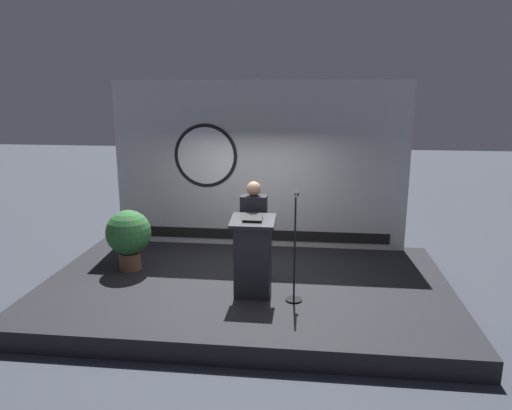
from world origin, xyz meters
The scene contains 7 objects.
ground_plane centered at (0.00, 0.00, 0.00)m, with size 40.00×40.00×0.00m, color #383D47.
stage_platform centered at (0.00, 0.00, 0.15)m, with size 6.40×4.00×0.30m, color black.
banner_display centered at (-0.03, 1.85, 1.86)m, with size 5.55×0.12×3.14m.
podium centered at (0.17, -0.50, 0.89)m, with size 0.64×0.50×1.21m.
speaker_person centered at (0.13, -0.02, 1.13)m, with size 0.40×0.26×1.62m.
microphone_stand centered at (0.79, -0.59, 0.85)m, with size 0.24×0.57×1.54m.
potted_plant centered at (-2.02, 0.29, 0.91)m, with size 0.75×0.75×1.03m.
Camera 1 is at (0.99, -7.14, 3.30)m, focal length 33.89 mm.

